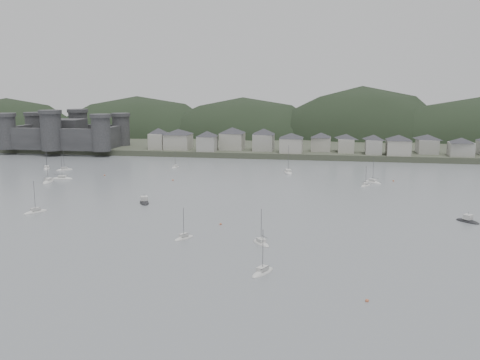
# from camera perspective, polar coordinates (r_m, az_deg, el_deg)

# --- Properties ---
(ground) EXTENTS (900.00, 900.00, 0.00)m
(ground) POSITION_cam_1_polar(r_m,az_deg,el_deg) (116.98, -6.36, -9.37)
(ground) COLOR slate
(ground) RESTS_ON ground
(far_shore_land) EXTENTS (900.00, 250.00, 3.00)m
(far_shore_land) POSITION_cam_1_polar(r_m,az_deg,el_deg) (403.69, 5.35, 4.85)
(far_shore_land) COLOR #383D2D
(far_shore_land) RESTS_ON ground
(forested_ridge) EXTENTS (851.55, 103.94, 102.57)m
(forested_ridge) POSITION_cam_1_polar(r_m,az_deg,el_deg) (379.41, 5.74, 2.55)
(forested_ridge) COLOR black
(forested_ridge) RESTS_ON ground
(castle) EXTENTS (66.00, 43.00, 20.00)m
(castle) POSITION_cam_1_polar(r_m,az_deg,el_deg) (324.34, -18.09, 4.76)
(castle) COLOR #313134
(castle) RESTS_ON far_shore_land
(waterfront_town) EXTENTS (451.48, 28.46, 12.92)m
(waterfront_town) POSITION_cam_1_polar(r_m,az_deg,el_deg) (291.30, 13.60, 3.95)
(waterfront_town) COLOR #A4A296
(waterfront_town) RESTS_ON far_shore_land
(moored_fleet) EXTENTS (266.30, 158.82, 13.29)m
(moored_fleet) POSITION_cam_1_polar(r_m,az_deg,el_deg) (194.42, -8.30, -1.43)
(moored_fleet) COLOR silver
(moored_fleet) RESTS_ON ground
(motor_launch_near) EXTENTS (6.99, 6.98, 3.75)m
(motor_launch_near) POSITION_cam_1_polar(r_m,az_deg,el_deg) (167.11, 23.09, -4.04)
(motor_launch_near) COLOR black
(motor_launch_near) RESTS_ON ground
(motor_launch_far) EXTENTS (6.11, 8.42, 3.90)m
(motor_launch_far) POSITION_cam_1_polar(r_m,az_deg,el_deg) (180.63, -10.16, -2.34)
(motor_launch_far) COLOR black
(motor_launch_far) RESTS_ON ground
(mooring_buoys) EXTENTS (186.20, 127.39, 0.70)m
(mooring_buoys) POSITION_cam_1_polar(r_m,az_deg,el_deg) (174.70, 0.10, -2.65)
(mooring_buoys) COLOR #C06440
(mooring_buoys) RESTS_ON ground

